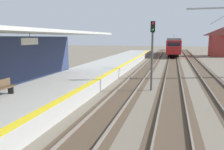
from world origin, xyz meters
TOP-DOWN VIEW (x-y plane):
  - station_platform at (-2.50, 16.00)m, footprint 5.00×80.00m
  - track_pair_nearest_platform at (1.90, 20.00)m, footprint 2.34×120.00m
  - track_pair_middle at (5.30, 20.00)m, footprint 2.34×120.00m
  - track_pair_far_side at (8.70, 20.00)m, footprint 2.34×120.00m
  - approaching_train at (5.30, 54.33)m, footprint 2.93×19.60m
  - rail_signal_post at (3.67, 17.34)m, footprint 0.32×0.34m
  - platform_bench at (-3.62, 10.00)m, footprint 0.45×1.60m

SIDE VIEW (x-z plane):
  - track_pair_nearest_platform at x=1.90m, z-range -0.03..0.13m
  - track_pair_middle at x=5.30m, z-range -0.03..0.13m
  - track_pair_far_side at x=8.70m, z-range -0.03..0.13m
  - station_platform at x=-2.50m, z-range 0.00..0.90m
  - platform_bench at x=-3.62m, z-range 0.93..1.81m
  - approaching_train at x=5.30m, z-range -0.20..4.56m
  - rail_signal_post at x=3.67m, z-range 0.59..5.79m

